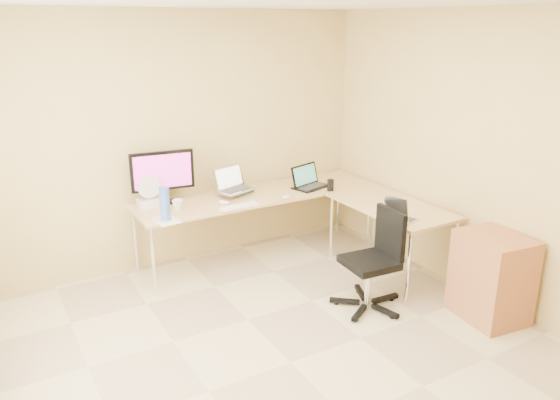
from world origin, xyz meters
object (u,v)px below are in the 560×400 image
laptop_black (311,177)px  laptop_return (402,210)px  monitor (163,177)px  mug (178,205)px  keyboard (239,206)px  laptop_center (235,179)px  cabinet (491,279)px  office_chair (369,256)px  water_bottle (165,204)px  desk_return (390,239)px  desk_fan (148,192)px  desk_main (259,226)px

laptop_black → laptop_return: (0.14, -1.29, -0.02)m
monitor → mug: bearing=-73.0°
mug → keyboard: bearing=-23.7°
laptop_center → cabinet: 2.66m
laptop_center → office_chair: 1.69m
water_bottle → cabinet: 2.96m
desk_return → desk_fan: 2.47m
mug → cabinet: (2.05, -2.08, -0.42)m
desk_main → cabinet: (1.13, -2.14, -0.01)m
cabinet → desk_main: bearing=124.8°
desk_return → laptop_black: 1.09m
water_bottle → cabinet: bearing=-39.2°
desk_main → water_bottle: (-1.13, -0.30, 0.53)m
laptop_center → office_chair: laptop_center is taller
laptop_black → mug: size_ratio=3.76×
office_chair → keyboard: bearing=125.0°
water_bottle → desk_fan: water_bottle is taller
monitor → office_chair: size_ratio=0.68×
laptop_center → mug: size_ratio=3.68×
desk_main → desk_return: (0.98, -1.00, 0.00)m
keyboard → mug: 0.60m
desk_main → water_bottle: water_bottle is taller
water_bottle → laptop_return: 2.16m
water_bottle → office_chair: water_bottle is taller
laptop_center → monitor: bearing=151.0°
desk_fan → monitor: bearing=2.9°
desk_main → laptop_center: size_ratio=6.84×
desk_main → water_bottle: 1.28m
desk_main → keyboard: keyboard is taller
laptop_black → desk_return: bearing=-84.6°
desk_return → water_bottle: 2.28m
desk_return → laptop_black: (-0.37, 0.90, 0.49)m
laptop_black → keyboard: bearing=174.5°
monitor → keyboard: (0.60, -0.50, -0.26)m
water_bottle → laptop_return: water_bottle is taller
keyboard → desk_fan: 0.91m
mug → laptop_return: (1.67, -1.33, 0.06)m
laptop_center → laptop_return: (0.98, -1.46, -0.07)m
desk_main → cabinet: cabinet is taller
monitor → laptop_black: size_ratio=1.59×
desk_main → laptop_black: laptop_black is taller
desk_main → monitor: (-0.97, 0.20, 0.63)m
laptop_center → desk_fan: (-0.89, 0.12, -0.03)m
desk_main → monitor: monitor is taller
laptop_black → monitor: bearing=152.2°
laptop_black → water_bottle: 1.74m
laptop_black → cabinet: bearing=-92.7°
desk_return → keyboard: keyboard is taller
laptop_black → laptop_return: 1.30m
desk_main → office_chair: 1.51m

